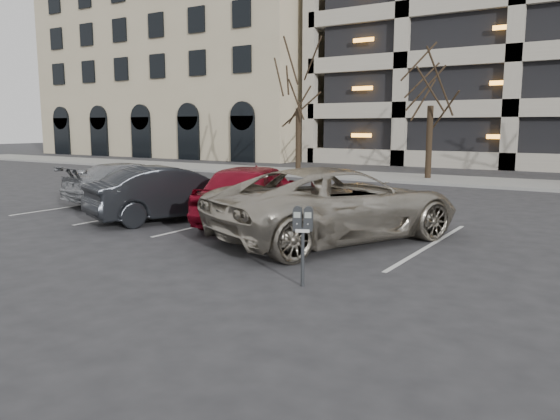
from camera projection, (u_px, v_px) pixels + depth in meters
name	position (u px, v px, depth m)	size (l,w,h in m)	color
ground	(321.00, 259.00, 10.40)	(140.00, 140.00, 0.00)	#28282B
sidewalk	(496.00, 183.00, 23.72)	(80.00, 4.00, 0.12)	gray
stall_lines	(315.00, 231.00, 13.06)	(16.90, 5.20, 0.00)	silver
office_building	(206.00, 70.00, 49.07)	(26.00, 16.20, 15.00)	tan
tree_a	(299.00, 68.00, 28.21)	(3.34, 3.34, 7.60)	black
tree_b	(433.00, 59.00, 24.49)	(3.34, 3.34, 7.60)	black
parking_meter	(303.00, 227.00, 8.47)	(0.34, 0.24, 1.25)	black
suv_silver	(337.00, 204.00, 11.97)	(4.86, 6.43, 1.63)	#ADA493
car_red	(254.00, 193.00, 14.11)	(1.89, 4.70, 1.60)	maroon
car_dark	(172.00, 193.00, 14.62)	(1.53, 4.39, 1.45)	black
car_silver	(133.00, 183.00, 17.91)	(1.85, 4.55, 1.32)	#929599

